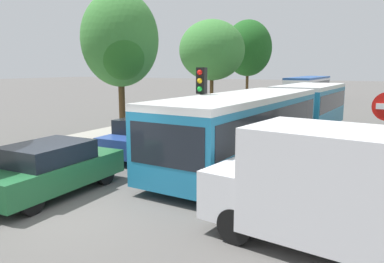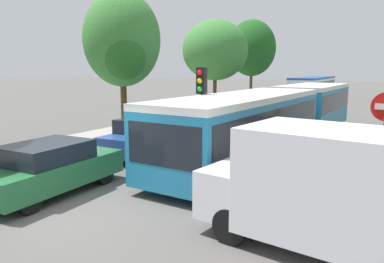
% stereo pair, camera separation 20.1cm
% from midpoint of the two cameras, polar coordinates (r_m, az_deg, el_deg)
% --- Properties ---
extents(ground_plane, '(200.00, 200.00, 0.00)m').
position_cam_midpoint_polar(ground_plane, '(9.38, -17.65, -11.95)').
color(ground_plane, '#565451').
extents(kerb_strip_left, '(3.20, 44.95, 0.14)m').
position_cam_midpoint_polar(kerb_strip_left, '(26.72, 0.67, 2.57)').
color(kerb_strip_left, '#9E998E').
rests_on(kerb_strip_left, ground).
extents(articulated_bus, '(3.37, 16.79, 2.48)m').
position_cam_midpoint_polar(articulated_bus, '(16.44, 12.60, 2.63)').
color(articulated_bus, teal).
rests_on(articulated_bus, ground).
extents(city_bus_rear, '(2.61, 11.29, 2.43)m').
position_cam_midpoint_polar(city_bus_rear, '(41.79, 17.19, 6.55)').
color(city_bus_rear, silver).
rests_on(city_bus_rear, ground).
extents(queued_car_green, '(1.83, 4.11, 1.41)m').
position_cam_midpoint_polar(queued_car_green, '(10.84, -21.22, -5.25)').
color(queued_car_green, '#236638').
rests_on(queued_car_green, ground).
extents(queued_car_blue, '(1.92, 4.31, 1.48)m').
position_cam_midpoint_polar(queued_car_blue, '(14.68, -7.05, -0.72)').
color(queued_car_blue, '#284799').
rests_on(queued_car_blue, ground).
extents(queued_car_silver, '(1.79, 4.03, 1.39)m').
position_cam_midpoint_polar(queued_car_silver, '(20.02, 3.61, 1.97)').
color(queued_car_silver, '#B7BABF').
rests_on(queued_car_silver, ground).
extents(queued_car_tan, '(1.93, 4.33, 1.49)m').
position_cam_midpoint_polar(queued_car_tan, '(24.87, 8.86, 3.51)').
color(queued_car_tan, tan).
rests_on(queued_car_tan, ground).
extents(queued_car_navy, '(1.74, 3.91, 1.35)m').
position_cam_midpoint_polar(queued_car_navy, '(29.66, 11.94, 4.26)').
color(queued_car_navy, navy).
rests_on(queued_car_navy, ground).
extents(white_van, '(5.21, 2.58, 2.31)m').
position_cam_midpoint_polar(white_van, '(7.32, 22.24, -8.10)').
color(white_van, silver).
rests_on(white_van, ground).
extents(traffic_light, '(0.32, 0.36, 3.40)m').
position_cam_midpoint_polar(traffic_light, '(12.95, 0.99, 5.76)').
color(traffic_light, '#56595E').
rests_on(traffic_light, ground).
extents(tree_left_mid, '(3.66, 3.66, 6.96)m').
position_cam_midpoint_polar(tree_left_mid, '(18.45, -11.18, 13.27)').
color(tree_left_mid, '#51381E').
rests_on(tree_left_mid, ground).
extents(tree_left_far, '(4.72, 4.72, 6.79)m').
position_cam_midpoint_polar(tree_left_far, '(27.56, 2.84, 12.26)').
color(tree_left_far, '#51381E').
rests_on(tree_left_far, ground).
extents(tree_left_distant, '(4.25, 4.25, 7.60)m').
position_cam_midpoint_polar(tree_left_distant, '(34.55, 8.32, 12.26)').
color(tree_left_distant, '#51381E').
rests_on(tree_left_distant, ground).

